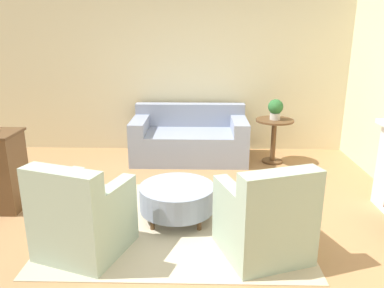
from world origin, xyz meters
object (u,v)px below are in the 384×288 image
couch (190,140)px  ottoman_table (177,197)px  side_table (274,133)px  armchair_left (81,218)px  armchair_right (266,221)px  potted_plant_on_side_table (275,108)px

couch → ottoman_table: couch is taller
ottoman_table → side_table: side_table is taller
armchair_left → armchair_right: size_ratio=1.00×
armchair_right → side_table: (0.56, 2.65, 0.13)m
side_table → potted_plant_on_side_table: bearing=0.0°
armchair_right → side_table: armchair_right is taller
couch → ottoman_table: 2.11m
ottoman_table → armchair_right: bearing=-38.7°
armchair_right → side_table: 2.71m
armchair_left → side_table: size_ratio=1.32×
armchair_left → ottoman_table: size_ratio=1.12×
couch → armchair_left: 2.95m
ottoman_table → couch: bearing=87.9°
couch → armchair_right: armchair_right is taller
couch → potted_plant_on_side_table: (1.35, -0.15, 0.56)m
couch → ottoman_table: bearing=-92.1°
side_table → armchair_left: bearing=-130.6°
couch → armchair_left: bearing=-108.3°
ottoman_table → potted_plant_on_side_table: 2.50m
armchair_right → potted_plant_on_side_table: (0.56, 2.65, 0.52)m
side_table → potted_plant_on_side_table: 0.40m
ottoman_table → side_table: (1.42, 1.96, 0.22)m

